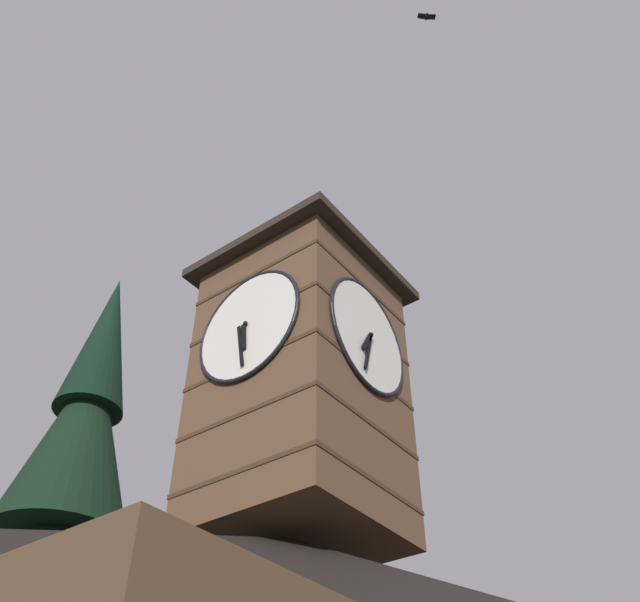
% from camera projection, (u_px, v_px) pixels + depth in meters
% --- Properties ---
extents(clock_tower, '(4.49, 4.49, 9.90)m').
position_uv_depth(clock_tower, '(301.00, 366.00, 17.21)').
color(clock_tower, brown).
rests_on(clock_tower, building_main).
extents(flying_bird_high, '(0.43, 0.46, 0.11)m').
position_uv_depth(flying_bird_high, '(427.00, 16.00, 19.16)').
color(flying_bird_high, black).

